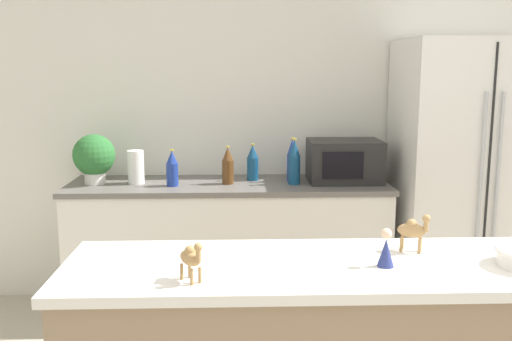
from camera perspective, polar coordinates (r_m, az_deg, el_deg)
The scene contains 14 objects.
wall_back at distance 4.10m, azimuth 4.01°, elevation 4.96°, with size 8.00×0.06×2.55m.
back_counter at distance 3.92m, azimuth -2.71°, elevation -7.63°, with size 2.13×0.63×0.89m.
refrigerator at distance 4.02m, azimuth 20.09°, elevation -0.90°, with size 0.88×0.73×1.83m.
potted_plant at distance 3.89m, azimuth -15.89°, elevation 1.35°, with size 0.27×0.27×0.33m.
paper_towel_roll at distance 3.84m, azimuth -11.93°, elevation 0.34°, with size 0.11×0.11×0.22m.
microwave at distance 3.87m, azimuth 8.83°, elevation 0.96°, with size 0.48×0.37×0.28m.
back_bottle_0 at distance 3.74m, azimuth -2.84°, elevation 0.46°, with size 0.08×0.08×0.25m.
back_bottle_1 at distance 3.71m, azimuth -8.38°, elevation 0.19°, with size 0.08×0.08×0.24m.
back_bottle_2 at distance 3.74m, azimuth 3.86°, elevation 0.81°, with size 0.08×0.08×0.30m.
back_bottle_3 at distance 3.87m, azimuth -0.34°, elevation 0.76°, with size 0.08×0.08×0.25m.
back_bottle_4 at distance 3.83m, azimuth 3.64°, elevation 1.00°, with size 0.07×0.07×0.30m.
camel_figurine at distance 2.14m, azimuth 15.41°, elevation -5.71°, with size 0.12×0.09×0.14m.
camel_figurine_second at distance 1.79m, azimuth -6.50°, elevation -8.61°, with size 0.09×0.11×0.14m.
wise_man_figurine_crimson at distance 1.97m, azimuth 12.86°, elevation -7.78°, with size 0.06×0.06×0.13m.
Camera 1 is at (-0.42, -1.33, 1.63)m, focal length 40.00 mm.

